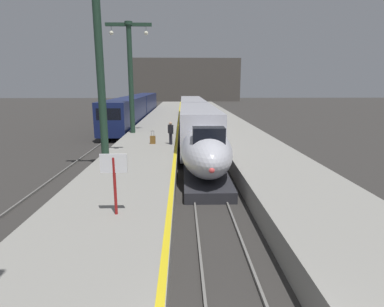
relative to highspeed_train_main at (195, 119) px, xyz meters
The scene contains 15 objects.
platform_left 5.54m from the highspeed_train_main, 139.09° to the right, with size 4.80×110.00×1.05m, color gray.
platform_right 5.54m from the highspeed_train_main, 40.91° to the right, with size 4.80×110.00×1.05m, color gray.
platform_left_safety_stripe 4.03m from the highspeed_train_main, 116.76° to the right, with size 0.20×107.80×0.01m, color yellow.
rail_main_left 2.15m from the highspeed_train_main, 134.63° to the right, with size 0.08×110.00×0.12m, color slate.
rail_main_right 2.15m from the highspeed_train_main, 45.37° to the right, with size 0.08×110.00×0.12m, color slate.
rail_secondary_left 9.08m from the highspeed_train_main, behind, with size 0.08×110.00×0.12m, color slate.
rail_secondary_right 7.62m from the highspeed_train_main, behind, with size 0.08×110.00×0.12m, color slate.
highspeed_train_main is the anchor object (origin of this frame).
regional_train_adjacent 17.09m from the highspeed_train_main, 118.30° to the left, with size 2.85×36.60×3.80m.
station_column_mid 15.77m from the highspeed_train_main, 113.27° to the right, with size 4.00×0.68×9.99m.
station_column_far 8.33m from the highspeed_train_main, 151.40° to the right, with size 4.00×0.68×9.69m.
passenger_near_edge 9.39m from the highspeed_train_main, 103.36° to the right, with size 0.42×0.45×1.69m.
rolling_suitcase 9.54m from the highspeed_train_main, 111.80° to the right, with size 0.40×0.22×0.98m.
departure_info_board 22.16m from the highspeed_train_main, 99.31° to the right, with size 0.90×0.10×2.12m.
terminus_back_wall 73.91m from the highspeed_train_main, 90.00° to the left, with size 36.00×2.00×14.00m, color #4C4742.
Camera 1 is at (-1.29, -3.62, 5.39)m, focal length 28.98 mm.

